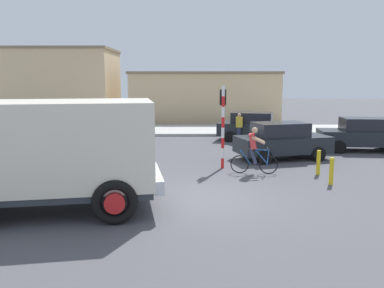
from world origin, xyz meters
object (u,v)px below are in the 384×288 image
at_px(car_red_near, 284,141).
at_px(bollard_far, 320,163).
at_px(bollard_near, 333,171).
at_px(pedestrian_near_kerb, 241,127).
at_px(cyclist, 256,151).
at_px(car_white_mid, 256,126).
at_px(truck_foreground, 54,149).
at_px(car_far_side, 365,134).
at_px(traffic_light_pole, 225,115).

distance_m(car_red_near, bollard_far, 3.02).
bearing_deg(bollard_near, pedestrian_near_kerb, 102.93).
bearing_deg(pedestrian_near_kerb, cyclist, -92.28).
distance_m(car_red_near, car_white_mid, 5.31).
bearing_deg(truck_foreground, bollard_far, 26.72).
relative_size(car_white_mid, car_far_side, 1.04).
relative_size(car_white_mid, bollard_near, 4.78).
bearing_deg(car_far_side, pedestrian_near_kerb, 156.41).
height_order(cyclist, pedestrian_near_kerb, cyclist).
bearing_deg(traffic_light_pole, car_white_mid, 72.09).
bearing_deg(bollard_near, truck_foreground, -161.59).
distance_m(car_white_mid, bollard_far, 8.29).
relative_size(car_far_side, bollard_near, 4.60).
bearing_deg(car_white_mid, bollard_far, -82.18).
bearing_deg(cyclist, pedestrian_near_kerb, 87.72).
distance_m(car_red_near, bollard_near, 4.39).
bearing_deg(cyclist, truck_foreground, -143.81).
bearing_deg(cyclist, bollard_near, -34.13).
relative_size(car_red_near, bollard_far, 4.79).
xyz_separation_m(cyclist, car_white_mid, (1.20, 8.03, -0.05)).
bearing_deg(car_far_side, bollard_near, -119.81).
bearing_deg(bollard_far, bollard_near, -90.00).
height_order(traffic_light_pole, pedestrian_near_kerb, traffic_light_pole).
bearing_deg(pedestrian_near_kerb, traffic_light_pole, -102.28).
distance_m(traffic_light_pole, car_far_side, 8.12).
relative_size(truck_foreground, car_far_side, 1.39).
height_order(car_red_near, pedestrian_near_kerb, pedestrian_near_kerb).
bearing_deg(bollard_far, car_far_side, 53.72).
height_order(traffic_light_pole, car_far_side, traffic_light_pole).
height_order(cyclist, bollard_far, cyclist).
height_order(traffic_light_pole, bollard_far, traffic_light_pole).
height_order(traffic_light_pole, car_red_near, traffic_light_pole).
distance_m(truck_foreground, cyclist, 7.34).
height_order(truck_foreground, bollard_far, truck_foreground).
bearing_deg(car_far_side, traffic_light_pole, -151.65).
bearing_deg(traffic_light_pole, car_red_near, 32.85).
distance_m(car_far_side, bollard_near, 7.36).
bearing_deg(car_far_side, cyclist, -141.22).
distance_m(traffic_light_pole, car_white_mid, 7.50).
bearing_deg(car_white_mid, bollard_near, -83.30).
relative_size(car_red_near, car_white_mid, 1.00).
xyz_separation_m(bollard_near, bollard_far, (0.00, 1.40, 0.00)).
bearing_deg(bollard_near, car_far_side, 60.19).
xyz_separation_m(pedestrian_near_kerb, bollard_far, (2.03, -7.46, -0.40)).
distance_m(pedestrian_near_kerb, bollard_near, 9.10).
xyz_separation_m(truck_foreground, car_far_side, (11.87, 9.11, -0.85)).
bearing_deg(car_red_near, truck_foreground, -136.84).
relative_size(truck_foreground, bollard_near, 6.40).
relative_size(car_white_mid, bollard_far, 4.78).
relative_size(cyclist, pedestrian_near_kerb, 1.06).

